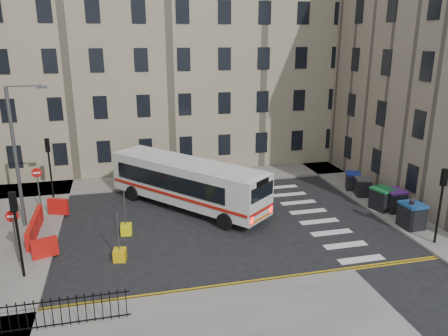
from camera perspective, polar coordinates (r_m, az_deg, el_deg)
name	(u,v)px	position (r m, az deg, el deg)	size (l,w,h in m)	color
ground	(250,220)	(26.68, 3.37, -6.78)	(120.00, 120.00, 0.00)	black
pavement_north	(141,182)	(33.68, -10.78, -1.81)	(36.00, 3.20, 0.15)	slate
pavement_east	(351,186)	(33.53, 16.23, -2.28)	(2.40, 26.00, 0.15)	slate
pavement_west	(3,236)	(27.40, -26.91, -7.88)	(6.00, 22.00, 0.15)	slate
terrace_north	(119,61)	(38.89, -13.60, 13.37)	(38.30, 10.80, 17.20)	gray
traffic_light_east	(442,195)	(25.12, 26.55, -3.12)	(0.28, 0.22, 4.10)	black
traffic_light_nw	(49,159)	(31.21, -21.89, 1.12)	(0.28, 0.22, 4.10)	black
traffic_light_sw	(16,221)	(21.39, -25.52, -6.32)	(0.28, 0.22, 4.10)	black
streetlamp	(15,156)	(26.75, -25.58, 1.44)	(0.50, 0.22, 8.14)	#595B5E
no_entry_north	(38,180)	(29.61, -23.18, -1.45)	(0.60, 0.08, 3.00)	#595B5E
no_entry_south	(14,225)	(23.15, -25.79, -6.76)	(0.60, 0.08, 3.00)	#595B5E
roadworks_barriers	(42,226)	(26.27, -22.71, -6.99)	(1.66, 6.26, 1.00)	red
iron_railings	(22,318)	(18.55, -24.86, -17.31)	(7.80, 0.04, 1.20)	black
bus	(187,181)	(27.99, -4.87, -1.76)	(9.15, 10.32, 3.07)	silver
wheelie_bin_a	(412,215)	(27.22, 23.33, -5.70)	(1.19, 1.36, 1.46)	black
wheelie_bin_b	(394,200)	(29.33, 21.32, -3.94)	(1.13, 1.29, 1.39)	black
wheelie_bin_c	(382,199)	(29.32, 19.95, -3.78)	(1.41, 1.52, 1.41)	black
wheelie_bin_d	(363,187)	(31.43, 17.68, -2.35)	(1.24, 1.34, 1.24)	black
wheelie_bin_e	(353,181)	(32.50, 16.47, -1.62)	(1.33, 1.41, 1.23)	black
pedestrian	(410,213)	(26.96, 23.07, -5.43)	(0.68, 0.45, 1.86)	black
bollard_yellow	(126,229)	(25.30, -12.64, -7.82)	(0.60, 0.60, 0.60)	yellow
bollard_chevron	(120,255)	(22.62, -13.44, -10.98)	(0.60, 0.60, 0.60)	gold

